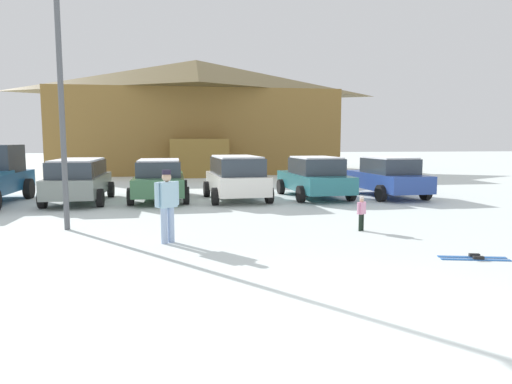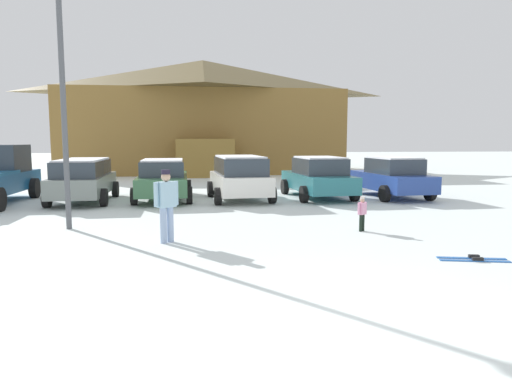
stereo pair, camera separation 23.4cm
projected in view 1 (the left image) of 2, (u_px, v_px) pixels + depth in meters
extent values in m
plane|color=silver|center=(360.00, 329.00, 5.66)|extent=(160.00, 160.00, 0.00)
cube|color=olive|center=(197.00, 133.00, 34.17)|extent=(19.11, 9.81, 5.73)
pyramid|color=brown|center=(196.00, 77.00, 33.70)|extent=(19.72, 10.42, 2.46)
cube|color=olive|center=(200.00, 158.00, 28.69)|extent=(3.61, 1.81, 2.40)
cube|color=gray|center=(79.00, 185.00, 17.08)|extent=(1.88, 4.49, 0.68)
cube|color=#2D3842|center=(78.00, 168.00, 16.93)|extent=(1.64, 3.42, 0.57)
cube|color=white|center=(78.00, 160.00, 16.89)|extent=(1.53, 3.25, 0.06)
cylinder|color=black|center=(62.00, 190.00, 18.31)|extent=(0.24, 0.65, 0.64)
cylinder|color=black|center=(111.00, 189.00, 18.63)|extent=(0.24, 0.65, 0.64)
cylinder|color=black|center=(42.00, 199.00, 15.61)|extent=(0.24, 0.65, 0.64)
cylinder|color=black|center=(100.00, 198.00, 15.94)|extent=(0.24, 0.65, 0.64)
cube|color=#376642|center=(160.00, 183.00, 17.84)|extent=(1.96, 4.77, 0.65)
cube|color=#2D3842|center=(159.00, 168.00, 17.54)|extent=(1.68, 2.50, 0.56)
cube|color=white|center=(159.00, 160.00, 17.50)|extent=(1.56, 2.37, 0.06)
cylinder|color=black|center=(137.00, 188.00, 19.13)|extent=(0.24, 0.65, 0.64)
cylinder|color=black|center=(184.00, 187.00, 19.48)|extent=(0.24, 0.65, 0.64)
cylinder|color=black|center=(131.00, 197.00, 16.27)|extent=(0.24, 0.65, 0.64)
cylinder|color=black|center=(186.00, 195.00, 16.62)|extent=(0.24, 0.65, 0.64)
cube|color=white|center=(236.00, 183.00, 17.74)|extent=(2.18, 4.20, 0.70)
cube|color=#2D3842|center=(236.00, 166.00, 17.58)|extent=(1.88, 3.21, 0.64)
cube|color=white|center=(236.00, 157.00, 17.54)|extent=(1.76, 3.05, 0.06)
cylinder|color=black|center=(207.00, 189.00, 18.77)|extent=(0.27, 0.66, 0.64)
cylinder|color=black|center=(254.00, 188.00, 19.22)|extent=(0.27, 0.66, 0.64)
cylinder|color=black|center=(215.00, 196.00, 16.33)|extent=(0.27, 0.66, 0.64)
cylinder|color=black|center=(269.00, 195.00, 16.78)|extent=(0.27, 0.66, 0.64)
cube|color=#287079|center=(314.00, 182.00, 18.59)|extent=(2.17, 4.65, 0.65)
cube|color=#2D3842|center=(316.00, 166.00, 18.29)|extent=(1.80, 2.46, 0.64)
cube|color=white|center=(316.00, 157.00, 18.25)|extent=(1.68, 2.34, 0.06)
cylinder|color=black|center=(281.00, 187.00, 19.78)|extent=(0.26, 0.65, 0.64)
cylinder|color=black|center=(324.00, 186.00, 20.20)|extent=(0.26, 0.65, 0.64)
cylinder|color=black|center=(301.00, 194.00, 17.05)|extent=(0.26, 0.65, 0.64)
cylinder|color=black|center=(351.00, 193.00, 17.47)|extent=(0.26, 0.65, 0.64)
cube|color=#274394|center=(386.00, 181.00, 18.78)|extent=(2.07, 4.44, 0.66)
cube|color=#2D3842|center=(390.00, 166.00, 18.50)|extent=(1.71, 2.35, 0.61)
cube|color=white|center=(390.00, 158.00, 18.46)|extent=(1.60, 2.23, 0.06)
cylinder|color=black|center=(351.00, 186.00, 19.91)|extent=(0.27, 0.65, 0.64)
cylinder|color=black|center=(391.00, 185.00, 20.33)|extent=(0.27, 0.65, 0.64)
cylinder|color=black|center=(381.00, 193.00, 17.32)|extent=(0.27, 0.65, 0.64)
cylinder|color=black|center=(426.00, 192.00, 17.73)|extent=(0.27, 0.65, 0.64)
cylinder|color=black|center=(29.00, 188.00, 18.24)|extent=(0.28, 0.81, 0.80)
cylinder|color=black|center=(360.00, 223.00, 11.71)|extent=(0.08, 0.08, 0.44)
cylinder|color=black|center=(362.00, 222.00, 11.77)|extent=(0.08, 0.08, 0.44)
cube|color=pink|center=(362.00, 208.00, 11.70)|extent=(0.25, 0.23, 0.31)
cylinder|color=pink|center=(359.00, 208.00, 11.60)|extent=(0.06, 0.06, 0.29)
cylinder|color=pink|center=(365.00, 207.00, 11.79)|extent=(0.06, 0.06, 0.29)
sphere|color=tan|center=(362.00, 200.00, 11.68)|extent=(0.11, 0.11, 0.11)
cylinder|color=beige|center=(362.00, 198.00, 11.67)|extent=(0.11, 0.11, 0.05)
cylinder|color=#96AED2|center=(171.00, 225.00, 10.40)|extent=(0.15, 0.15, 0.82)
cylinder|color=#96AED2|center=(164.00, 226.00, 10.28)|extent=(0.15, 0.15, 0.82)
cube|color=#9BC3D9|center=(167.00, 195.00, 10.26)|extent=(0.47, 0.42, 0.58)
cylinder|color=#9BC3D9|center=(177.00, 193.00, 10.43)|extent=(0.11, 0.11, 0.55)
cylinder|color=#9BC3D9|center=(157.00, 195.00, 10.09)|extent=(0.11, 0.11, 0.55)
sphere|color=tan|center=(167.00, 177.00, 10.22)|extent=(0.21, 0.21, 0.21)
cylinder|color=#231D32|center=(166.00, 172.00, 10.20)|extent=(0.20, 0.20, 0.10)
cube|color=blue|center=(476.00, 260.00, 8.89)|extent=(1.30, 0.39, 0.02)
cube|color=black|center=(478.00, 258.00, 8.88)|extent=(0.21, 0.12, 0.06)
cube|color=blue|center=(472.00, 257.00, 9.09)|extent=(1.30, 0.39, 0.02)
cube|color=black|center=(474.00, 255.00, 9.08)|extent=(0.21, 0.12, 0.06)
cylinder|color=#515459|center=(62.00, 114.00, 11.58)|extent=(0.14, 0.14, 5.98)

